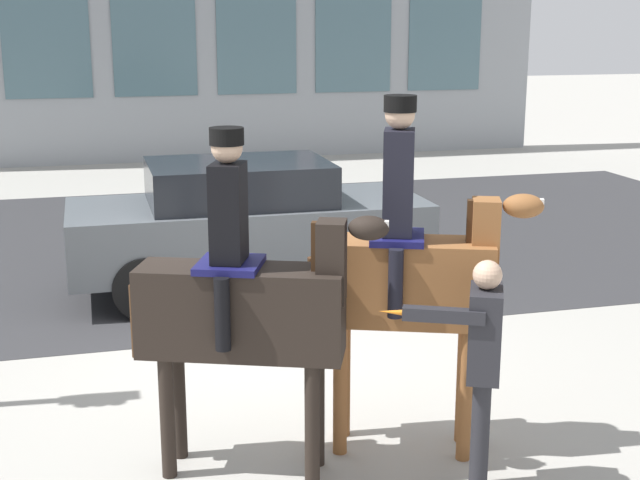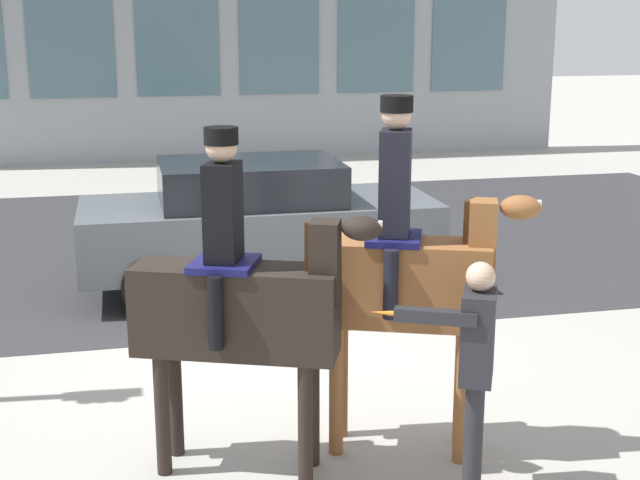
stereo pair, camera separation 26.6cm
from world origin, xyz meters
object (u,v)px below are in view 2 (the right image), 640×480
object	(u,v)px
street_car_near_lane	(257,222)
pedestrian_bystander	(475,362)
mounted_horse_companion	(406,273)
mounted_horse_lead	(240,301)

from	to	relation	value
street_car_near_lane	pedestrian_bystander	bearing A→B (deg)	-82.50
mounted_horse_companion	street_car_near_lane	world-z (taller)	mounted_horse_companion
mounted_horse_lead	street_car_near_lane	xyz separation A→B (m)	(0.82, 4.53, -0.48)
pedestrian_bystander	street_car_near_lane	distance (m)	5.31
pedestrian_bystander	mounted_horse_companion	bearing A→B (deg)	-47.25
mounted_horse_companion	pedestrian_bystander	xyz separation A→B (m)	(0.25, -0.79, -0.42)
mounted_horse_lead	pedestrian_bystander	xyz separation A→B (m)	(1.51, -0.73, -0.31)
mounted_horse_lead	mounted_horse_companion	xyz separation A→B (m)	(1.27, 0.06, 0.11)
pedestrian_bystander	street_car_near_lane	xyz separation A→B (m)	(-0.69, 5.27, -0.16)
mounted_horse_lead	street_car_near_lane	distance (m)	4.63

